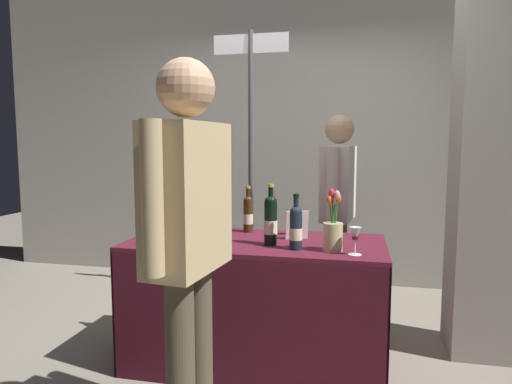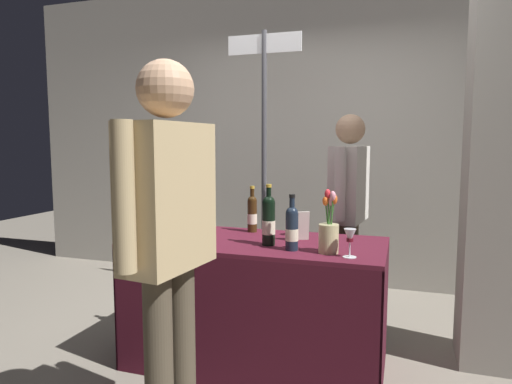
{
  "view_description": "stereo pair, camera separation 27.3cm",
  "coord_description": "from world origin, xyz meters",
  "views": [
    {
      "loc": [
        0.59,
        -2.65,
        1.38
      ],
      "look_at": [
        0.0,
        0.0,
        1.09
      ],
      "focal_mm": 31.53,
      "sensor_mm": 36.0,
      "label": 1
    },
    {
      "loc": [
        0.85,
        -2.58,
        1.38
      ],
      "look_at": [
        0.0,
        0.0,
        1.09
      ],
      "focal_mm": 31.53,
      "sensor_mm": 36.0,
      "label": 2
    }
  ],
  "objects": [
    {
      "name": "booth_signpost",
      "position": [
        -0.29,
        1.09,
        1.43
      ],
      "size": [
        0.63,
        0.04,
        2.31
      ],
      "color": "#47474C",
      "rests_on": "ground_plane"
    },
    {
      "name": "display_bottle_2",
      "position": [
        0.27,
        -0.18,
        0.92
      ],
      "size": [
        0.07,
        0.07,
        0.31
      ],
      "color": "#192333",
      "rests_on": "tasting_table"
    },
    {
      "name": "brochure_stand",
      "position": [
        0.24,
        0.09,
        0.88
      ],
      "size": [
        0.14,
        0.09,
        0.18
      ],
      "primitive_type": "cube",
      "rotation": [
        -0.12,
        0.0,
        3.57
      ],
      "color": "silver",
      "rests_on": "tasting_table"
    },
    {
      "name": "back_partition",
      "position": [
        0.0,
        1.84,
        1.48
      ],
      "size": [
        6.36,
        0.12,
        2.97
      ],
      "primitive_type": "cube",
      "color": "#9E998E",
      "rests_on": "ground_plane"
    },
    {
      "name": "featured_wine_bottle",
      "position": [
        -0.48,
        0.23,
        0.93
      ],
      "size": [
        0.08,
        0.08,
        0.34
      ],
      "color": "#192333",
      "rests_on": "tasting_table"
    },
    {
      "name": "concrete_pillar",
      "position": [
        1.41,
        0.47,
        1.61
      ],
      "size": [
        0.39,
        0.39,
        3.23
      ],
      "primitive_type": "cube",
      "color": "gray",
      "rests_on": "ground_plane"
    },
    {
      "name": "tasting_table",
      "position": [
        0.0,
        0.0,
        0.54
      ],
      "size": [
        1.56,
        0.73,
        0.79
      ],
      "color": "#4C1423",
      "rests_on": "ground_plane"
    },
    {
      "name": "wine_glass_mid",
      "position": [
        0.23,
        0.22,
        0.89
      ],
      "size": [
        0.07,
        0.07,
        0.14
      ],
      "color": "silver",
      "rests_on": "tasting_table"
    },
    {
      "name": "flower_vase",
      "position": [
        0.47,
        -0.17,
        0.9
      ],
      "size": [
        0.11,
        0.11,
        0.35
      ],
      "color": "tan",
      "rests_on": "tasting_table"
    },
    {
      "name": "taster_foreground_right",
      "position": [
        -0.08,
        -0.93,
        1.04
      ],
      "size": [
        0.26,
        0.6,
        1.72
      ],
      "rotation": [
        0.0,
        0.0,
        1.45
      ],
      "color": "#4C4233",
      "rests_on": "ground_plane"
    },
    {
      "name": "display_bottle_3",
      "position": [
        -0.11,
        0.25,
        0.92
      ],
      "size": [
        0.07,
        0.07,
        0.31
      ],
      "color": "#38230F",
      "rests_on": "tasting_table"
    },
    {
      "name": "vendor_presenter",
      "position": [
        0.46,
        0.82,
        0.96
      ],
      "size": [
        0.26,
        0.61,
        1.6
      ],
      "rotation": [
        0.0,
        0.0,
        -1.7
      ],
      "color": "#4C4233",
      "rests_on": "ground_plane"
    },
    {
      "name": "display_bottle_0",
      "position": [
        0.11,
        -0.1,
        0.94
      ],
      "size": [
        0.08,
        0.08,
        0.36
      ],
      "color": "black",
      "rests_on": "tasting_table"
    },
    {
      "name": "wine_glass_near_vendor",
      "position": [
        0.59,
        -0.24,
        0.89
      ],
      "size": [
        0.07,
        0.07,
        0.15
      ],
      "color": "silver",
      "rests_on": "tasting_table"
    },
    {
      "name": "ground_plane",
      "position": [
        0.0,
        0.0,
        0.0
      ],
      "size": [
        12.0,
        12.0,
        0.0
      ],
      "primitive_type": "plane",
      "color": "gray"
    },
    {
      "name": "display_bottle_1",
      "position": [
        -0.6,
        0.12,
        0.94
      ],
      "size": [
        0.07,
        0.07,
        0.36
      ],
      "color": "#38230F",
      "rests_on": "tasting_table"
    }
  ]
}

